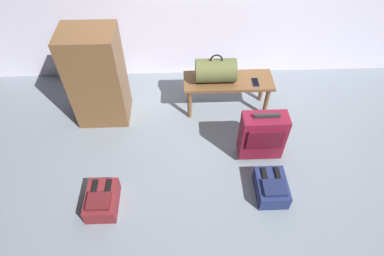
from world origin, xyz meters
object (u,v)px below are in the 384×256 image
Objects in this scene: duffel_bag_olive at (216,71)px; suitcase_upright_burgundy at (262,135)px; backpack_navy at (271,187)px; side_cabinet at (97,78)px; cell_phone at (255,82)px; bench at (228,84)px; backpack_maroon at (102,200)px.

duffel_bag_olive is 0.73× the size of suitcase_upright_burgundy.
side_cabinet is (-1.72, 1.13, 0.46)m from backpack_navy.
duffel_bag_olive is 3.06× the size of cell_phone.
suitcase_upright_burgundy is 1.83m from side_cabinet.
duffel_bag_olive reaches higher than backpack_navy.
cell_phone is at bearing 87.61° from suitcase_upright_burgundy.
backpack_maroon is at bearing -135.21° from bench.
backpack_navy is (0.01, -1.13, -0.34)m from cell_phone.
side_cabinet is (-1.42, -0.06, 0.19)m from bench.
side_cabinet is at bearing -179.95° from cell_phone.
side_cabinet is (-0.14, 1.21, 0.46)m from backpack_maroon.
bench is 2.63× the size of backpack_navy.
backpack_maroon is at bearing -131.63° from duffel_bag_olive.
side_cabinet is (-1.71, -0.00, 0.11)m from cell_phone.
bench reaches higher than backpack_navy.
suitcase_upright_burgundy reaches higher than cell_phone.
cell_phone is at bearing -7.45° from duffel_bag_olive.
duffel_bag_olive is 1.36m from backpack_navy.
suitcase_upright_burgundy is 1.65m from backpack_maroon.
bench is at bearing 2.39° from side_cabinet.
side_cabinet is (-1.27, -0.06, -0.01)m from duffel_bag_olive.
duffel_bag_olive is (-0.15, -0.00, 0.20)m from bench.
duffel_bag_olive is 1.76m from backpack_maroon.
backpack_navy is at bearing -89.61° from cell_phone.
cell_phone is 0.38× the size of backpack_maroon.
backpack_maroon is (-1.57, -1.21, -0.34)m from cell_phone.
duffel_bag_olive is 0.88m from suitcase_upright_burgundy.
bench is at bearing 0.00° from duffel_bag_olive.
cell_phone is at bearing 0.05° from side_cabinet.
bench is 1.82m from backpack_maroon.
duffel_bag_olive is at bearing 2.68° from side_cabinet.
suitcase_upright_burgundy is 0.51m from backpack_navy.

